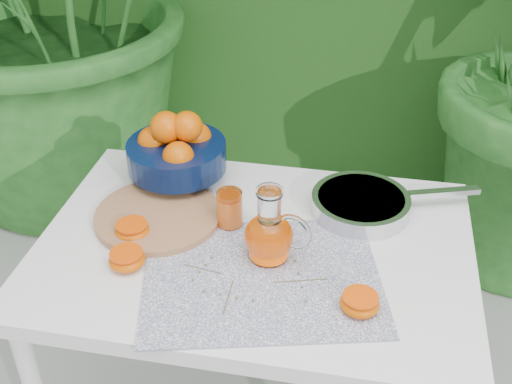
% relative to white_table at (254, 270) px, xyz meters
% --- Properties ---
extents(white_table, '(1.00, 0.70, 0.75)m').
position_rel_white_table_xyz_m(white_table, '(0.00, 0.00, 0.00)').
color(white_table, white).
rests_on(white_table, ground).
extents(placemat, '(0.59, 0.51, 0.00)m').
position_rel_white_table_xyz_m(placemat, '(0.04, -0.11, 0.08)').
color(placemat, '#0D1049').
rests_on(placemat, white_table).
extents(cutting_board, '(0.38, 0.38, 0.02)m').
position_rel_white_table_xyz_m(cutting_board, '(-0.25, 0.05, 0.09)').
color(cutting_board, '#A56C4A').
rests_on(cutting_board, white_table).
extents(fruit_bowl, '(0.34, 0.34, 0.20)m').
position_rel_white_table_xyz_m(fruit_bowl, '(-0.25, 0.23, 0.17)').
color(fruit_bowl, black).
rests_on(fruit_bowl, white_table).
extents(juice_pitcher, '(0.17, 0.14, 0.18)m').
position_rel_white_table_xyz_m(juice_pitcher, '(0.04, -0.05, 0.15)').
color(juice_pitcher, white).
rests_on(juice_pitcher, white_table).
extents(juice_tumbler, '(0.07, 0.07, 0.09)m').
position_rel_white_table_xyz_m(juice_tumbler, '(-0.07, 0.06, 0.13)').
color(juice_tumbler, white).
rests_on(juice_tumbler, white_table).
extents(saute_pan, '(0.44, 0.31, 0.05)m').
position_rel_white_table_xyz_m(saute_pan, '(0.24, 0.18, 0.11)').
color(saute_pan, silver).
rests_on(saute_pan, white_table).
extents(orange_halves, '(0.62, 0.23, 0.04)m').
position_rel_white_table_xyz_m(orange_halves, '(-0.10, -0.11, 0.10)').
color(orange_halves, '#DA5102').
rests_on(orange_halves, white_table).
extents(thyme_sprigs, '(0.32, 0.19, 0.01)m').
position_rel_white_table_xyz_m(thyme_sprigs, '(0.01, -0.14, 0.09)').
color(thyme_sprigs, '#4F4024').
rests_on(thyme_sprigs, white_table).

